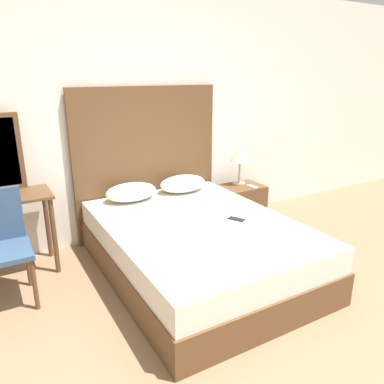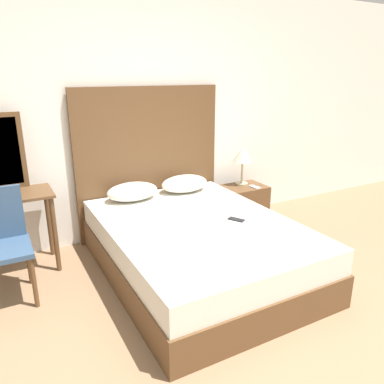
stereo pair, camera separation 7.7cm
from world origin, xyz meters
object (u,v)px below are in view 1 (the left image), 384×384
object	(u,v)px
table_lamp	(240,155)
phone_on_nightstand	(252,186)
bed	(198,247)
phone_on_bed	(236,219)
nightstand	(241,204)

from	to	relation	value
table_lamp	phone_on_nightstand	world-z (taller)	table_lamp
bed	phone_on_nightstand	bearing A→B (deg)	30.83
bed	phone_on_bed	world-z (taller)	phone_on_bed
phone_on_bed	table_lamp	world-z (taller)	table_lamp
table_lamp	nightstand	bearing A→B (deg)	-97.06
phone_on_bed	table_lamp	xyz separation A→B (m)	(0.79, 1.02, 0.31)
phone_on_bed	phone_on_nightstand	distance (m)	1.20
nightstand	phone_on_nightstand	distance (m)	0.27
phone_on_nightstand	nightstand	bearing A→B (deg)	128.62
bed	phone_on_bed	bearing A→B (deg)	-21.82
phone_on_bed	phone_on_nightstand	size ratio (longest dim) A/B	1.06
phone_on_nightstand	table_lamp	bearing A→B (deg)	111.25
phone_on_bed	nightstand	xyz separation A→B (m)	(0.78, 0.94, -0.28)
nightstand	phone_on_nightstand	bearing A→B (deg)	-51.38
phone_on_nightstand	phone_on_bed	bearing A→B (deg)	-135.56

